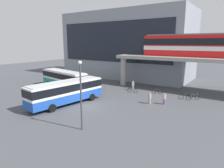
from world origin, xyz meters
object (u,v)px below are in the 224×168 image
object	(u,v)px
bicycle_blue	(132,90)
bicycle_brown	(157,91)
station_building	(127,45)
pedestrian_waiting_near_stop	(133,86)
bicycle_silver	(194,96)
train	(206,45)
bus_secondary	(64,78)
pedestrian_walking_across	(150,99)
bicycle_black	(185,97)
bus_main	(66,90)
pedestrian_by_bike_rack	(164,99)

from	to	relation	value
bicycle_blue	bicycle_brown	size ratio (longest dim) A/B	1.00
station_building	pedestrian_waiting_near_stop	world-z (taller)	station_building
bicycle_silver	train	bearing A→B (deg)	88.05
bus_secondary	bicycle_silver	distance (m)	22.41
bus_secondary	bicycle_silver	world-z (taller)	bus_secondary
bicycle_silver	pedestrian_walking_across	world-z (taller)	pedestrian_walking_across
station_building	train	world-z (taller)	station_building
train	bus_secondary	world-z (taller)	train
bicycle_brown	pedestrian_walking_across	distance (m)	6.13
train	bicycle_brown	bearing A→B (deg)	-137.92
station_building	bicycle_blue	size ratio (longest dim) A/B	17.14
train	bicycle_brown	world-z (taller)	train
station_building	bicycle_black	size ratio (longest dim) A/B	16.97
bicycle_brown	pedestrian_waiting_near_stop	xyz separation A→B (m)	(-4.51, 0.00, 0.42)
bicycle_silver	bus_main	bearing A→B (deg)	-137.63
station_building	pedestrian_waiting_near_stop	size ratio (longest dim) A/B	18.29
bus_main	pedestrian_waiting_near_stop	xyz separation A→B (m)	(3.49, 12.52, -1.21)
bicycle_silver	pedestrian_waiting_near_stop	distance (m)	10.33
pedestrian_walking_across	bicycle_blue	bearing A→B (deg)	139.22
train	bicycle_black	bearing A→B (deg)	-100.48
bicycle_brown	pedestrian_walking_across	bearing A→B (deg)	-77.79
train	pedestrian_walking_across	world-z (taller)	train
station_building	bicycle_brown	bearing A→B (deg)	-43.79
bicycle_silver	bus_secondary	bearing A→B (deg)	-164.69
bus_main	bus_secondary	world-z (taller)	same
station_building	pedestrian_walking_across	bearing A→B (deg)	-52.20
bicycle_brown	pedestrian_waiting_near_stop	distance (m)	4.53
station_building	bus_secondary	distance (m)	19.38
bicycle_black	pedestrian_walking_across	bearing A→B (deg)	-125.72
bicycle_black	pedestrian_waiting_near_stop	world-z (taller)	pedestrian_waiting_near_stop
train	station_building	bearing A→B (deg)	159.55
train	pedestrian_walking_across	bearing A→B (deg)	-112.41
train	bicycle_silver	bearing A→B (deg)	-91.95
station_building	bicycle_silver	distance (m)	23.74
train	pedestrian_waiting_near_stop	distance (m)	13.77
station_building	pedestrian_walking_across	world-z (taller)	station_building
train	bicycle_silver	world-z (taller)	train
bus_secondary	pedestrian_waiting_near_stop	distance (m)	12.72
bus_main	pedestrian_waiting_near_stop	world-z (taller)	bus_main
bus_main	bicycle_blue	world-z (taller)	bus_main
bicycle_brown	pedestrian_walking_across	world-z (taller)	pedestrian_walking_across
bicycle_silver	pedestrian_by_bike_rack	bearing A→B (deg)	-118.00
bus_main	bicycle_silver	bearing A→B (deg)	42.37
station_building	bicycle_blue	xyz separation A→B (m)	(9.38, -14.21, -7.30)
bus_main	pedestrian_walking_across	bearing A→B (deg)	35.15
bicycle_silver	bicycle_black	bearing A→B (deg)	-130.53
bicycle_brown	train	bearing A→B (deg)	42.08
station_building	train	size ratio (longest dim) A/B	1.45
bus_secondary	bicycle_blue	bearing A→B (deg)	18.87
pedestrian_waiting_near_stop	train	bearing A→B (deg)	27.24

